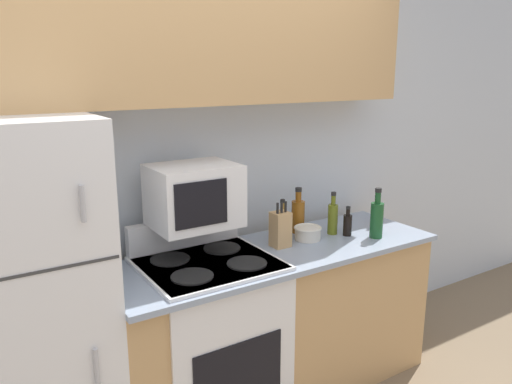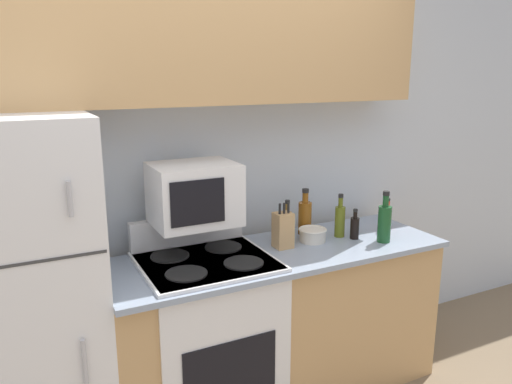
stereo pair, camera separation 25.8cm
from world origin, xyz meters
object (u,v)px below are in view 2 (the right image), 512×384
(refrigerator, at_px, (14,304))
(bottle_vinegar, at_px, (287,224))
(bowl, at_px, (313,234))
(bottle_wine_green, at_px, (384,222))
(stove, at_px, (208,337))
(bottle_olive_oil, at_px, (340,220))
(knife_block, at_px, (283,230))
(bottle_soy_sauce, at_px, (355,227))
(bottle_whiskey, at_px, (305,216))
(microwave, at_px, (194,194))
(bottle_hot_sauce, at_px, (387,217))

(refrigerator, bearing_deg, bottle_vinegar, 2.91)
(bowl, distance_m, bottle_wine_green, 0.42)
(stove, distance_m, bottle_wine_green, 1.18)
(bowl, distance_m, bottle_olive_oil, 0.20)
(knife_block, distance_m, bottle_soy_sauce, 0.45)
(bottle_whiskey, distance_m, bottle_soy_sauce, 0.30)
(microwave, relative_size, bottle_olive_oil, 1.67)
(stove, relative_size, bottle_hot_sauce, 5.34)
(bowl, xyz_separation_m, bottle_olive_oil, (0.19, 0.00, 0.06))
(bottle_hot_sauce, distance_m, bottle_soy_sauce, 0.29)
(bottle_olive_oil, distance_m, bottle_vinegar, 0.32)
(knife_block, height_order, bottle_wine_green, bottle_wine_green)
(bottle_wine_green, bearing_deg, knife_block, 162.45)
(bottle_wine_green, xyz_separation_m, bottle_olive_oil, (-0.17, 0.19, -0.02))
(bottle_hot_sauce, bearing_deg, bottle_soy_sauce, -170.31)
(microwave, relative_size, bottle_hot_sauce, 2.17)
(microwave, xyz_separation_m, bottle_whiskey, (0.72, 0.06, -0.23))
(bowl, bearing_deg, bottle_olive_oil, 0.19)
(bottle_hot_sauce, relative_size, bottle_vinegar, 0.83)
(bottle_olive_oil, bearing_deg, bottle_vinegar, 164.48)
(microwave, distance_m, bottle_soy_sauce, 0.98)
(refrigerator, bearing_deg, knife_block, -1.01)
(microwave, xyz_separation_m, bottle_vinegar, (0.57, 0.01, -0.25))
(knife_block, distance_m, bottle_wine_green, 0.59)
(bottle_wine_green, relative_size, bottle_olive_oil, 1.15)
(refrigerator, distance_m, bowl, 1.58)
(bottle_olive_oil, bearing_deg, bottle_wine_green, -47.91)
(bottle_vinegar, bearing_deg, bottle_wine_green, -29.83)
(bottle_hot_sauce, bearing_deg, bottle_wine_green, -135.25)
(bottle_whiskey, relative_size, bottle_wine_green, 0.93)
(bottle_olive_oil, bearing_deg, bottle_whiskey, 139.67)
(bottle_soy_sauce, bearing_deg, bottle_hot_sauce, 9.69)
(microwave, bearing_deg, bowl, -6.49)
(stove, height_order, bowl, stove)
(bottle_whiskey, bearing_deg, refrigerator, -175.63)
(bottle_soy_sauce, bearing_deg, bottle_vinegar, 156.63)
(stove, height_order, bottle_soy_sauce, bottle_soy_sauce)
(microwave, distance_m, bottle_hot_sauce, 1.25)
(stove, height_order, microwave, microwave)
(bottle_whiskey, relative_size, bottle_olive_oil, 1.08)
(bowl, xyz_separation_m, bottle_hot_sauce, (0.53, -0.02, 0.04))
(knife_block, bearing_deg, bottle_vinegar, 49.59)
(refrigerator, relative_size, bottle_soy_sauce, 9.33)
(bottle_olive_oil, xyz_separation_m, bottle_vinegar, (-0.31, 0.09, -0.01))
(bottle_hot_sauce, relative_size, bottle_wine_green, 0.67)
(refrigerator, distance_m, bottle_whiskey, 1.62)
(bottle_soy_sauce, bearing_deg, knife_block, 172.36)
(stove, height_order, bottle_whiskey, bottle_whiskey)
(stove, relative_size, knife_block, 4.12)
(bottle_whiskey, bearing_deg, bottle_soy_sauce, -44.02)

